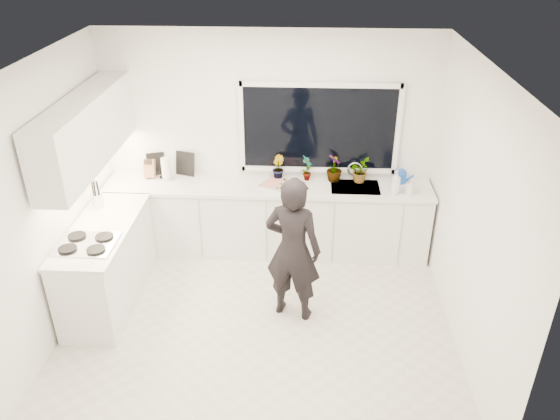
{
  "coord_description": "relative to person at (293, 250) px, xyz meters",
  "views": [
    {
      "loc": [
        0.47,
        -4.46,
        3.8
      ],
      "look_at": [
        0.2,
        0.4,
        1.15
      ],
      "focal_mm": 35.0,
      "sensor_mm": 36.0,
      "label": 1
    }
  ],
  "objects": [
    {
      "name": "pizza_tray",
      "position": [
        -0.17,
        1.22,
        0.13
      ],
      "size": [
        0.56,
        0.5,
        0.03
      ],
      "primitive_type": "cube",
      "rotation": [
        0.0,
        0.0,
        -0.42
      ],
      "color": "silver",
      "rests_on": "countertop_back"
    },
    {
      "name": "pizza",
      "position": [
        -0.17,
        1.22,
        0.15
      ],
      "size": [
        0.51,
        0.45,
        0.01
      ],
      "primitive_type": "cube",
      "rotation": [
        0.0,
        0.0,
        -0.42
      ],
      "color": "red",
      "rests_on": "pizza_tray"
    },
    {
      "name": "picture_frame_small",
      "position": [
        -1.39,
        1.49,
        0.27
      ],
      "size": [
        0.24,
        0.1,
        0.3
      ],
      "primitive_type": "cube",
      "rotation": [
        0.0,
        0.0,
        -0.31
      ],
      "color": "black",
      "rests_on": "countertop_back"
    },
    {
      "name": "countertop_back",
      "position": [
        -0.35,
        1.24,
        0.1
      ],
      "size": [
        3.94,
        0.62,
        0.04
      ],
      "primitive_type": "cube",
      "color": "silver",
      "rests_on": "base_cabinets_back"
    },
    {
      "name": "wall_left",
      "position": [
        -2.36,
        -0.2,
        0.55
      ],
      "size": [
        0.02,
        3.5,
        2.7
      ],
      "primitive_type": "cube",
      "color": "white",
      "rests_on": "ground"
    },
    {
      "name": "faucet",
      "position": [
        0.7,
        1.45,
        0.23
      ],
      "size": [
        0.03,
        0.03,
        0.22
      ],
      "primitive_type": "cylinder",
      "color": "silver",
      "rests_on": "countertop_back"
    },
    {
      "name": "floor",
      "position": [
        -0.35,
        -0.2,
        -0.81
      ],
      "size": [
        4.0,
        3.5,
        0.02
      ],
      "primitive_type": "cube",
      "color": "beige",
      "rests_on": "ground"
    },
    {
      "name": "ceiling",
      "position": [
        -0.35,
        -0.2,
        1.91
      ],
      "size": [
        4.0,
        3.5,
        0.02
      ],
      "primitive_type": "cube",
      "color": "white",
      "rests_on": "wall_back"
    },
    {
      "name": "countertop_left",
      "position": [
        -2.02,
        0.15,
        0.1
      ],
      "size": [
        0.62,
        1.6,
        0.04
      ],
      "primitive_type": "cube",
      "color": "silver",
      "rests_on": "base_cabinets_left"
    },
    {
      "name": "herb_plants",
      "position": [
        0.4,
        1.41,
        0.27
      ],
      "size": [
        1.21,
        0.28,
        0.33
      ],
      "color": "#26662D",
      "rests_on": "countertop_back"
    },
    {
      "name": "person",
      "position": [
        0.0,
        0.0,
        0.0
      ],
      "size": [
        0.67,
        0.53,
        1.61
      ],
      "primitive_type": "imported",
      "rotation": [
        0.0,
        0.0,
        2.87
      ],
      "color": "black",
      "rests_on": "floor"
    },
    {
      "name": "wall_right",
      "position": [
        1.66,
        -0.2,
        0.55
      ],
      "size": [
        0.02,
        3.5,
        2.7
      ],
      "primitive_type": "cube",
      "color": "white",
      "rests_on": "ground"
    },
    {
      "name": "upper_cabinets",
      "position": [
        -2.14,
        0.5,
        1.05
      ],
      "size": [
        0.34,
        2.1,
        0.7
      ],
      "primitive_type": "cube",
      "color": "white",
      "rests_on": "wall_left"
    },
    {
      "name": "base_cabinets_back",
      "position": [
        -0.35,
        1.25,
        -0.36
      ],
      "size": [
        3.92,
        0.58,
        0.88
      ],
      "primitive_type": "cube",
      "color": "white",
      "rests_on": "floor"
    },
    {
      "name": "sink",
      "position": [
        0.7,
        1.25,
        0.07
      ],
      "size": [
        0.58,
        0.42,
        0.14
      ],
      "primitive_type": "cube",
      "color": "silver",
      "rests_on": "countertop_back"
    },
    {
      "name": "watering_can",
      "position": [
        1.26,
        1.41,
        0.18
      ],
      "size": [
        0.18,
        0.18,
        0.13
      ],
      "primitive_type": "cylinder",
      "rotation": [
        0.0,
        0.0,
        -0.41
      ],
      "color": "blue",
      "rests_on": "countertop_back"
    },
    {
      "name": "knife_block",
      "position": [
        -1.82,
        1.39,
        0.23
      ],
      "size": [
        0.13,
        0.11,
        0.22
      ],
      "primitive_type": "cube",
      "rotation": [
        0.0,
        0.0,
        0.04
      ],
      "color": "olive",
      "rests_on": "countertop_back"
    },
    {
      "name": "window",
      "position": [
        0.25,
        1.52,
        0.75
      ],
      "size": [
        1.8,
        0.02,
        1.0
      ],
      "primitive_type": "cube",
      "color": "black",
      "rests_on": "wall_back"
    },
    {
      "name": "stovetop",
      "position": [
        -2.04,
        -0.2,
        0.13
      ],
      "size": [
        0.56,
        0.48,
        0.03
      ],
      "primitive_type": "cube",
      "color": "black",
      "rests_on": "countertop_left"
    },
    {
      "name": "wall_back",
      "position": [
        -0.35,
        1.56,
        0.55
      ],
      "size": [
        4.0,
        0.02,
        2.7
      ],
      "primitive_type": "cube",
      "color": "white",
      "rests_on": "ground"
    },
    {
      "name": "picture_frame_large",
      "position": [
        -1.76,
        1.49,
        0.26
      ],
      "size": [
        0.22,
        0.08,
        0.28
      ],
      "primitive_type": "cube",
      "rotation": [
        0.0,
        0.0,
        0.3
      ],
      "color": "black",
      "rests_on": "countertop_back"
    },
    {
      "name": "base_cabinets_left",
      "position": [
        -2.02,
        0.15,
        -0.36
      ],
      "size": [
        0.58,
        1.6,
        0.88
      ],
      "primitive_type": "cube",
      "color": "white",
      "rests_on": "floor"
    },
    {
      "name": "utensil_crock",
      "position": [
        -2.2,
        0.6,
        0.2
      ],
      "size": [
        0.16,
        0.16,
        0.16
      ],
      "primitive_type": "cylinder",
      "rotation": [
        0.0,
        0.0,
        -0.26
      ],
      "color": "#BCBCC1",
      "rests_on": "countertop_left"
    },
    {
      "name": "soap_bottles",
      "position": [
        1.21,
        1.1,
        0.25
      ],
      "size": [
        0.32,
        0.15,
        0.29
      ],
      "color": "#D8BF66",
      "rests_on": "countertop_back"
    },
    {
      "name": "paper_towel_roll",
      "position": [
        -1.6,
        1.35,
        0.25
      ],
      "size": [
        0.12,
        0.12,
        0.26
      ],
      "primitive_type": "cylinder",
      "rotation": [
        0.0,
        0.0,
        0.1
      ],
      "color": "white",
      "rests_on": "countertop_back"
    }
  ]
}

